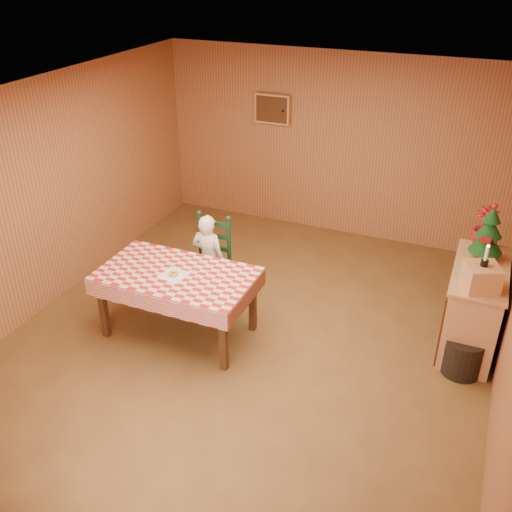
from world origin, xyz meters
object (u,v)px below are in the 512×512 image
Objects in this scene: shelf_unit at (472,307)px; crate at (481,277)px; seated_child at (209,259)px; christmas_tree at (489,234)px; ladder_chair at (211,261)px; storage_bin at (463,356)px; dining_table at (177,280)px.

crate reaches higher than shelf_unit.
shelf_unit is at bearing -174.02° from seated_child.
ladder_chair is at bearing -170.37° from christmas_tree.
ladder_chair is at bearing -175.11° from shelf_unit.
shelf_unit is at bearing 4.89° from ladder_chair.
christmas_tree is at bearing 89.10° from storage_bin.
shelf_unit is 0.71m from crate.
crate is 0.48× the size of christmas_tree.
ladder_chair is 2.97m from storage_bin.
storage_bin is at bearing -95.86° from crate.
storage_bin is at bearing -90.90° from christmas_tree.
dining_table is at bearing -160.59° from shelf_unit.
seated_child is at bearing 90.00° from dining_table.
dining_table is 0.81m from ladder_chair.
shelf_unit is (2.95, 1.04, -0.22)m from dining_table.
christmas_tree is (2.96, 0.50, 0.71)m from ladder_chair.
dining_table is 1.53× the size of ladder_chair.
ladder_chair is at bearing 174.86° from storage_bin.
storage_bin is (2.94, -0.26, -0.30)m from ladder_chair.
dining_table is at bearing -156.45° from christmas_tree.
crate is (2.96, 0.64, 0.37)m from dining_table.
shelf_unit reaches higher than dining_table.
christmas_tree is at bearing 9.63° from ladder_chair.
crate is at bearing 84.14° from storage_bin.
dining_table is 5.52× the size of crate.
ladder_chair is 2.96m from shelf_unit.
christmas_tree is (0.01, 0.25, 0.74)m from shelf_unit.
ladder_chair reaches higher than storage_bin.
storage_bin is (-0.00, -0.52, -0.27)m from shelf_unit.
christmas_tree is (2.96, 1.29, 0.52)m from dining_table.
dining_table is 4.16× the size of storage_bin.
crate is 0.75× the size of storage_bin.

